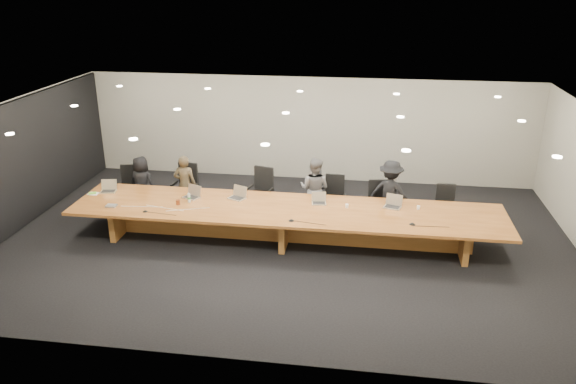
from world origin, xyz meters
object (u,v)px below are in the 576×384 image
person_a (142,183)px  person_b (185,185)px  chair_right (378,203)px  laptop_e (393,202)px  chair_left (185,188)px  laptop_c (236,193)px  water_bottle (189,198)px  laptop_a (108,186)px  chair_far_left (129,187)px  mic_center (291,220)px  person_d (390,193)px  paper_cup_far (418,208)px  chair_far_right (446,207)px  amber_mug (178,202)px  laptop_b (191,192)px  laptop_d (319,199)px  conference_table (286,218)px  chair_mid_right (333,198)px  chair_mid_left (260,192)px  mic_left (145,211)px  paper_cup_near (347,206)px  person_c (315,189)px  mic_right (412,224)px  av_box (111,206)px

person_a → person_b: 1.09m
chair_right → laptop_e: bearing=-81.3°
chair_left → laptop_c: size_ratio=3.31×
water_bottle → laptop_a: bearing=170.7°
chair_far_left → mic_center: size_ratio=8.73×
person_d → paper_cup_far: 1.04m
chair_far_right → amber_mug: bearing=-169.0°
person_d → laptop_b: bearing=30.7°
chair_left → laptop_d: bearing=-7.9°
chair_far_right → water_bottle: bearing=-170.2°
conference_table → water_bottle: size_ratio=46.44×
laptop_d → amber_mug: 2.98m
chair_left → chair_mid_right: chair_left is taller
laptop_e → water_bottle: bearing=-158.3°
chair_far_right → person_d: 1.25m
laptop_e → chair_mid_left: bearing=179.7°
laptop_e → mic_left: laptop_e is taller
chair_left → person_a: size_ratio=0.87×
person_b → water_bottle: 1.21m
person_d → paper_cup_near: bearing=66.1°
person_c → mic_left: bearing=45.2°
chair_left → chair_far_right: 6.02m
chair_left → mic_left: (-0.20, -1.91, 0.19)m
conference_table → person_d: size_ratio=6.02×
chair_mid_left → conference_table: bearing=-43.3°
chair_mid_left → paper_cup_near: chair_mid_left is taller
mic_center → mic_right: 2.36m
chair_mid_right → person_a: (-4.55, -0.07, 0.14)m
laptop_a → water_bottle: size_ratio=1.74×
chair_mid_right → laptop_a: chair_mid_right is taller
person_b → laptop_b: (0.42, -0.87, 0.18)m
chair_mid_right → paper_cup_near: chair_mid_right is taller
laptop_c → mic_left: (-1.70, -0.97, -0.12)m
person_b → paper_cup_far: size_ratio=18.13×
chair_far_left → laptop_c: chair_far_left is taller
chair_left → mic_center: chair_left is taller
laptop_a → laptop_c: (2.94, 0.02, 0.00)m
chair_left → laptop_a: 1.76m
paper_cup_far → person_d: bearing=122.1°
laptop_e → mic_right: bearing=-48.2°
chair_mid_right → person_d: 1.29m
conference_table → person_c: bearing=69.6°
person_b → av_box: 1.92m
laptop_c → person_b: bearing=176.2°
chair_far_right → laptop_d: 2.88m
chair_mid_right → laptop_e: chair_mid_right is taller
laptop_e → person_c: bearing=169.6°
person_b → laptop_e: bearing=165.2°
chair_left → person_c: 3.10m
person_b → chair_far_left: bearing=-12.3°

